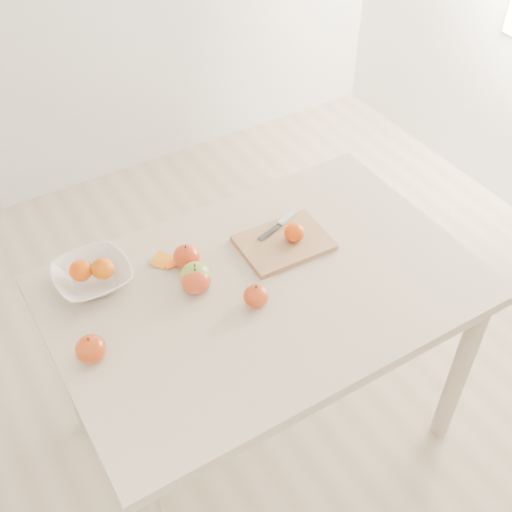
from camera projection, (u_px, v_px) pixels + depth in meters
ground at (263, 427)px, 2.34m from camera, size 3.50×3.50×0.00m
table at (265, 307)px, 1.89m from camera, size 1.20×0.80×0.75m
cutting_board at (284, 243)px, 1.93m from camera, size 0.27×0.21×0.02m
board_tangerine at (294, 232)px, 1.91m from camera, size 0.06×0.06×0.05m
fruit_bowl at (92, 276)px, 1.81m from camera, size 0.22×0.22×0.05m
bowl_tangerine_near at (81, 270)px, 1.78m from camera, size 0.07×0.07×0.06m
bowl_tangerine_far at (103, 269)px, 1.79m from camera, size 0.07×0.07×0.06m
orange_peel_a at (162, 261)px, 1.88m from camera, size 0.07×0.07×0.01m
orange_peel_b at (172, 264)px, 1.88m from camera, size 0.05×0.04×0.01m
paring_knife at (284, 221)px, 1.98m from camera, size 0.17×0.07×0.01m
apple_green at (196, 276)px, 1.79m from camera, size 0.09×0.09×0.08m
apple_red_d at (91, 349)px, 1.61m from camera, size 0.08×0.08×0.07m
apple_red_e at (256, 296)px, 1.74m from camera, size 0.07×0.07×0.06m
apple_red_a at (187, 257)px, 1.85m from camera, size 0.08×0.08×0.07m
apple_red_b at (196, 280)px, 1.78m from camera, size 0.08×0.08×0.08m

